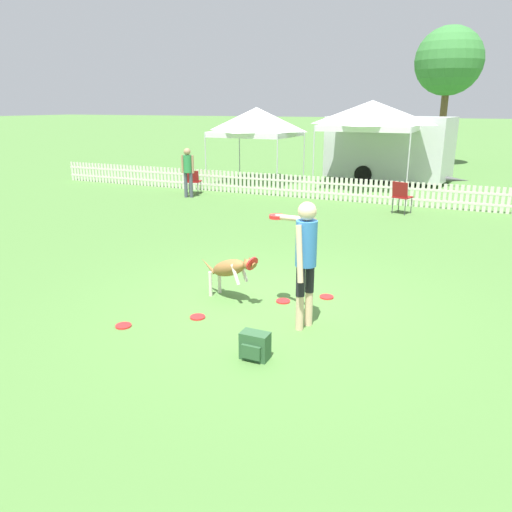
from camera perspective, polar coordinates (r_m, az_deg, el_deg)
name	(u,v)px	position (r m, az deg, el deg)	size (l,w,h in m)	color
ground_plane	(276,307)	(7.56, 2.26, -5.85)	(240.00, 240.00, 0.00)	#4C7A38
handler_person	(304,250)	(6.58, 5.56, 0.69)	(0.90, 0.90, 1.74)	beige
leaping_dog	(230,268)	(7.66, -2.97, -1.43)	(1.18, 0.53, 0.80)	olive
frisbee_near_handler	(198,317)	(7.24, -6.69, -6.94)	(0.22, 0.22, 0.02)	red
frisbee_near_dog	(283,301)	(7.76, 3.11, -5.17)	(0.22, 0.22, 0.02)	red
frisbee_midfield	(123,326)	(7.16, -14.92, -7.71)	(0.22, 0.22, 0.02)	red
frisbee_far_scatter	(327,297)	(7.99, 8.07, -4.65)	(0.22, 0.22, 0.02)	red
backpack_on_grass	(255,346)	(6.04, -0.14, -10.24)	(0.34, 0.24, 0.33)	#2D5633
picket_fence	(386,192)	(15.80, 14.60, 7.05)	(25.06, 0.04, 0.74)	silver
folding_chair_blue_left	(193,180)	(17.29, -7.27, 8.63)	(0.61, 0.62, 0.80)	#333338
folding_chair_center	(401,195)	(14.46, 16.28, 6.76)	(0.57, 0.58, 0.91)	#333338
canopy_tent_main	(372,115)	(18.79, 13.11, 15.38)	(3.24, 3.24, 3.08)	silver
canopy_tent_secondary	(257,122)	(19.68, 0.07, 15.08)	(2.94, 2.94, 2.84)	silver
spectator_standing	(188,168)	(16.57, -7.81, 9.94)	(0.40, 0.27, 1.59)	#474C5B
equipment_trailer	(389,148)	(20.75, 14.93, 11.89)	(5.52, 2.81, 2.49)	silver
tree_left_grove	(449,62)	(27.32, 21.17, 19.99)	(3.22, 3.22, 6.55)	brown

